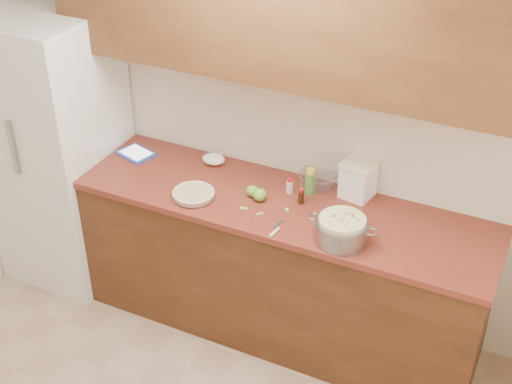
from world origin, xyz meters
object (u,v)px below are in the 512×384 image
at_px(colander, 342,230).
at_px(tablet, 136,153).
at_px(pie, 193,194).
at_px(flour_canister, 358,179).

distance_m(colander, tablet, 1.49).
bearing_deg(pie, colander, -1.63).
height_order(colander, tablet, colander).
bearing_deg(colander, pie, 178.37).
bearing_deg(colander, flour_canister, 98.24).
distance_m(pie, flour_canister, 0.93).
xyz_separation_m(pie, tablet, (-0.57, 0.27, -0.01)).
height_order(pie, tablet, pie).
bearing_deg(tablet, flour_canister, 22.97).
height_order(flour_canister, tablet, flour_canister).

